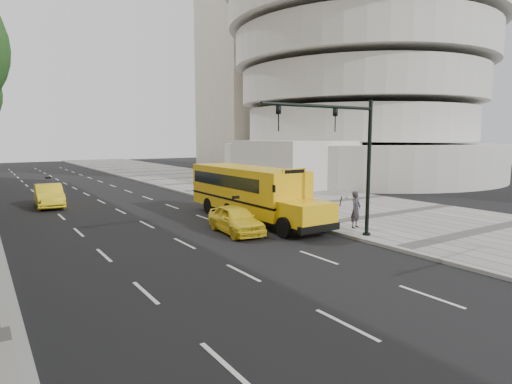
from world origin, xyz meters
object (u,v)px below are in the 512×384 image
school_bus (249,189)px  taxi_near (236,219)px  pedestrian (356,210)px  traffic_signal (347,152)px  taxi_far (49,196)px

school_bus → taxi_near: size_ratio=2.84×
pedestrian → traffic_signal: traffic_signal is taller
school_bus → traffic_signal: (0.69, -7.04, 2.33)m
school_bus → pedestrian: 6.33m
taxi_near → taxi_far: (-6.53, 13.94, 0.08)m
pedestrian → traffic_signal: 3.98m
school_bus → traffic_signal: size_ratio=1.81×
pedestrian → taxi_near: bearing=136.0°
taxi_near → traffic_signal: size_ratio=0.64×
school_bus → traffic_signal: bearing=-84.4°
school_bus → pedestrian: bearing=-62.9°
taxi_far → traffic_signal: size_ratio=0.73×
school_bus → taxi_near: (-2.50, -2.75, -1.07)m
taxi_far → traffic_signal: traffic_signal is taller
taxi_far → traffic_signal: (9.72, -18.24, 3.32)m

